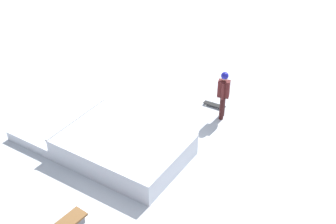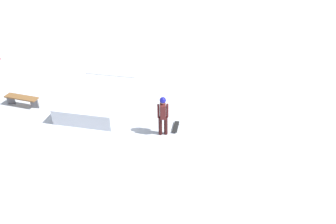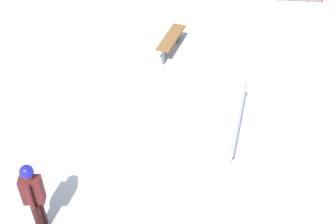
{
  "view_description": "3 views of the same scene",
  "coord_description": "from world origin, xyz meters",
  "px_view_note": "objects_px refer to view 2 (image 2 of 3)",
  "views": [
    {
      "loc": [
        -5.08,
        8.44,
        8.65
      ],
      "look_at": [
        0.27,
        -1.68,
        0.9
      ],
      "focal_mm": 47.89,
      "sensor_mm": 36.0,
      "label": 1
    },
    {
      "loc": [
        -10.99,
        -4.84,
        7.66
      ],
      "look_at": [
        -0.73,
        -3.62,
        1.0
      ],
      "focal_mm": 33.36,
      "sensor_mm": 36.0,
      "label": 2
    },
    {
      "loc": [
        2.39,
        -8.07,
        7.24
      ],
      "look_at": [
        1.07,
        -0.29,
        0.6
      ],
      "focal_mm": 47.08,
      "sensor_mm": 36.0,
      "label": 3
    }
  ],
  "objects_px": {
    "skateboard": "(176,127)",
    "park_bench": "(22,99)",
    "skate_ramp": "(101,95)",
    "skater": "(163,113)"
  },
  "relations": [
    {
      "from": "skateboard",
      "to": "park_bench",
      "type": "xyz_separation_m",
      "value": [
        0.95,
        7.25,
        0.28
      ]
    },
    {
      "from": "skate_ramp",
      "to": "skater",
      "type": "distance_m",
      "value": 4.04
    },
    {
      "from": "skate_ramp",
      "to": "skateboard",
      "type": "relative_size",
      "value": 6.92
    },
    {
      "from": "skater",
      "to": "park_bench",
      "type": "xyz_separation_m",
      "value": [
        1.42,
        6.78,
        -0.65
      ]
    },
    {
      "from": "skateboard",
      "to": "park_bench",
      "type": "bearing_deg",
      "value": -95.04
    },
    {
      "from": "skate_ramp",
      "to": "skateboard",
      "type": "xyz_separation_m",
      "value": [
        -1.81,
        -3.74,
        -0.24
      ]
    },
    {
      "from": "skate_ramp",
      "to": "park_bench",
      "type": "relative_size",
      "value": 3.4
    },
    {
      "from": "skate_ramp",
      "to": "skater",
      "type": "relative_size",
      "value": 3.24
    },
    {
      "from": "skate_ramp",
      "to": "skateboard",
      "type": "height_order",
      "value": "skate_ramp"
    },
    {
      "from": "skate_ramp",
      "to": "skateboard",
      "type": "bearing_deg",
      "value": -111.29
    }
  ]
}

